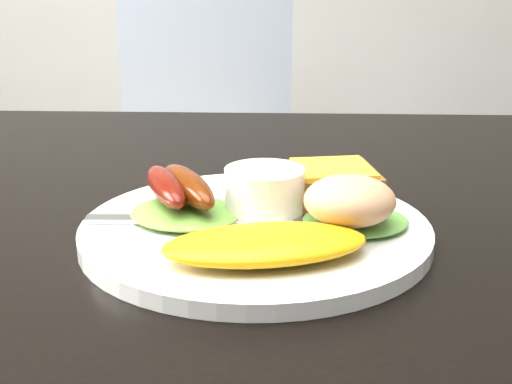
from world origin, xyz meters
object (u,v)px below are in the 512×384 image
person (331,88)px  plate (255,231)px  dining_chair (200,176)px  dining_table (170,246)px

person → plate: size_ratio=5.68×
plate → dining_chair: bearing=99.0°
dining_table → dining_chair: size_ratio=2.79×
dining_table → plate: 0.08m
person → dining_table: bearing=55.7°
dining_chair → person: bearing=-56.4°
dining_chair → person: 0.47m
dining_chair → plate: (0.18, -1.12, 0.31)m
dining_chair → person: size_ratio=0.30×
dining_table → person: person is taller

